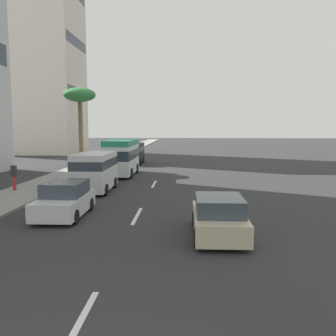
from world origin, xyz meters
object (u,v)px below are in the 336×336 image
(car_second, at_px, (219,217))
(car_fifth, at_px, (65,200))
(palm_tree, at_px, (80,98))
(minibus_fourth, at_px, (122,156))
(van_lead, at_px, (95,169))
(pedestrian_near_lamp, at_px, (14,175))
(van_third, at_px, (133,152))

(car_second, distance_m, car_fifth, 7.42)
(car_fifth, bearing_deg, palm_tree, -166.19)
(minibus_fourth, xyz_separation_m, palm_tree, (3.59, 4.58, 5.20))
(van_lead, relative_size, car_fifth, 1.16)
(palm_tree, bearing_deg, van_lead, -159.71)
(pedestrian_near_lamp, height_order, palm_tree, palm_tree)
(car_second, distance_m, van_third, 27.81)
(car_second, bearing_deg, pedestrian_near_lamp, 54.38)
(van_lead, relative_size, van_third, 0.98)
(pedestrian_near_lamp, distance_m, palm_tree, 13.25)
(pedestrian_near_lamp, bearing_deg, van_third, 86.00)
(van_lead, bearing_deg, car_fifth, 1.75)
(van_lead, height_order, palm_tree, palm_tree)
(car_second, xyz_separation_m, car_fifth, (2.76, 6.89, 0.03))
(palm_tree, bearing_deg, car_second, -151.34)
(van_lead, xyz_separation_m, car_fifth, (-6.54, -0.20, -0.66))
(car_second, bearing_deg, car_fifth, 68.14)
(van_lead, distance_m, car_fifth, 6.57)
(minibus_fourth, relative_size, pedestrian_near_lamp, 3.49)
(van_third, relative_size, pedestrian_near_lamp, 2.66)
(pedestrian_near_lamp, bearing_deg, minibus_fourth, 68.17)
(van_third, bearing_deg, pedestrian_near_lamp, -15.46)
(van_third, bearing_deg, palm_tree, -33.53)
(pedestrian_near_lamp, bearing_deg, car_fifth, -36.98)
(van_third, xyz_separation_m, pedestrian_near_lamp, (-18.14, 5.02, -0.18))
(car_second, height_order, minibus_fourth, minibus_fourth)
(car_fifth, bearing_deg, van_lead, -178.25)
(car_fifth, height_order, pedestrian_near_lamp, pedestrian_near_lamp)
(van_lead, bearing_deg, pedestrian_near_lamp, -83.49)
(minibus_fourth, height_order, car_fifth, minibus_fourth)
(van_third, relative_size, minibus_fourth, 0.76)
(minibus_fourth, bearing_deg, pedestrian_near_lamp, -33.28)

